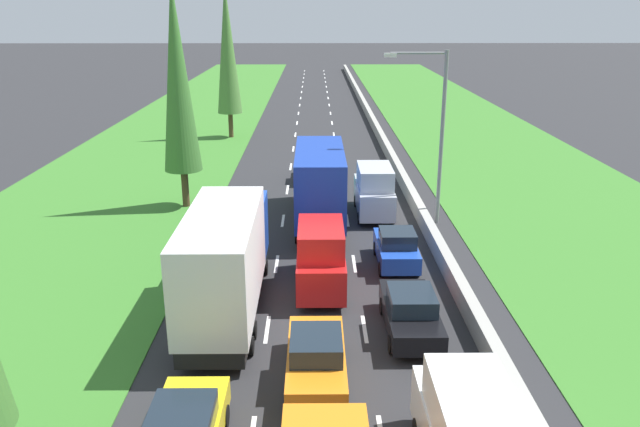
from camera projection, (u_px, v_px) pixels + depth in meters
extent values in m
plane|color=#28282B|center=(315.00, 129.00, 59.34)|extent=(300.00, 300.00, 0.00)
cube|color=#387528|center=(182.00, 129.00, 59.22)|extent=(14.00, 140.00, 0.04)
cube|color=#387528|center=(464.00, 128.00, 59.47)|extent=(14.00, 140.00, 0.04)
cube|color=#9E9B93|center=(374.00, 124.00, 59.26)|extent=(0.44, 120.00, 0.85)
cube|color=white|center=(267.00, 329.00, 22.31)|extent=(0.14, 2.00, 0.01)
cube|color=white|center=(277.00, 264.00, 28.01)|extent=(0.14, 2.00, 0.01)
cube|color=white|center=(283.00, 221.00, 33.70)|extent=(0.14, 2.00, 0.01)
cube|color=white|center=(287.00, 190.00, 39.40)|extent=(0.14, 2.00, 0.01)
cube|color=white|center=(291.00, 167.00, 45.09)|extent=(0.14, 2.00, 0.01)
cube|color=white|center=(293.00, 149.00, 50.79)|extent=(0.14, 2.00, 0.01)
cube|color=white|center=(295.00, 135.00, 56.48)|extent=(0.14, 2.00, 0.01)
cube|color=white|center=(297.00, 123.00, 62.17)|extent=(0.14, 2.00, 0.01)
cube|color=white|center=(298.00, 113.00, 67.87)|extent=(0.14, 2.00, 0.01)
cube|color=white|center=(300.00, 105.00, 73.56)|extent=(0.14, 2.00, 0.01)
cube|color=white|center=(301.00, 98.00, 79.26)|extent=(0.14, 2.00, 0.01)
cube|color=white|center=(302.00, 92.00, 84.95)|extent=(0.14, 2.00, 0.01)
cube|color=white|center=(302.00, 87.00, 90.65)|extent=(0.14, 2.00, 0.01)
cube|color=white|center=(303.00, 82.00, 96.34)|extent=(0.14, 2.00, 0.01)
cube|color=white|center=(304.00, 78.00, 102.04)|extent=(0.14, 2.00, 0.01)
cube|color=white|center=(304.00, 74.00, 107.73)|extent=(0.14, 2.00, 0.01)
cube|color=white|center=(305.00, 71.00, 113.43)|extent=(0.14, 2.00, 0.01)
cube|color=white|center=(365.00, 329.00, 22.34)|extent=(0.14, 2.00, 0.01)
cube|color=white|center=(354.00, 264.00, 28.04)|extent=(0.14, 2.00, 0.01)
cube|color=white|center=(347.00, 220.00, 33.73)|extent=(0.14, 2.00, 0.01)
cube|color=white|center=(343.00, 190.00, 39.43)|extent=(0.14, 2.00, 0.01)
cube|color=white|center=(339.00, 167.00, 45.12)|extent=(0.14, 2.00, 0.01)
cube|color=white|center=(336.00, 149.00, 50.82)|extent=(0.14, 2.00, 0.01)
cube|color=white|center=(334.00, 135.00, 56.51)|extent=(0.14, 2.00, 0.01)
cube|color=white|center=(332.00, 123.00, 62.21)|extent=(0.14, 2.00, 0.01)
cube|color=white|center=(330.00, 113.00, 67.90)|extent=(0.14, 2.00, 0.01)
cube|color=white|center=(329.00, 105.00, 73.60)|extent=(0.14, 2.00, 0.01)
cube|color=white|center=(328.00, 98.00, 79.29)|extent=(0.14, 2.00, 0.01)
cube|color=white|center=(327.00, 92.00, 84.98)|extent=(0.14, 2.00, 0.01)
cube|color=white|center=(326.00, 87.00, 90.68)|extent=(0.14, 2.00, 0.01)
cube|color=white|center=(326.00, 82.00, 96.37)|extent=(0.14, 2.00, 0.01)
cube|color=white|center=(325.00, 78.00, 102.07)|extent=(0.14, 2.00, 0.01)
cube|color=white|center=(324.00, 74.00, 107.76)|extent=(0.14, 2.00, 0.01)
cube|color=white|center=(324.00, 71.00, 113.46)|extent=(0.14, 2.00, 0.01)
cube|color=#19232D|center=(181.00, 421.00, 15.25)|extent=(1.56, 1.90, 0.60)
cylinder|color=black|center=(166.00, 417.00, 17.03)|extent=(0.22, 0.64, 0.64)
cylinder|color=black|center=(224.00, 417.00, 17.05)|extent=(0.22, 0.64, 0.64)
cube|color=black|center=(229.00, 295.00, 23.62)|extent=(2.20, 9.40, 0.56)
cube|color=#1E47B7|center=(238.00, 226.00, 26.56)|extent=(2.40, 2.20, 2.50)
cube|color=silver|center=(222.00, 259.00, 21.97)|extent=(2.44, 7.20, 3.30)
cylinder|color=black|center=(213.00, 267.00, 26.83)|extent=(0.22, 0.64, 0.64)
cylinder|color=black|center=(265.00, 267.00, 26.85)|extent=(0.22, 0.64, 0.64)
cylinder|color=black|center=(189.00, 330.00, 21.63)|extent=(0.22, 0.64, 0.64)
cylinder|color=black|center=(253.00, 330.00, 21.65)|extent=(0.22, 0.64, 0.64)
cylinder|color=black|center=(183.00, 346.00, 20.61)|extent=(0.22, 0.64, 0.64)
cylinder|color=black|center=(250.00, 346.00, 20.63)|extent=(0.22, 0.64, 0.64)
cube|color=orange|center=(316.00, 361.00, 19.06)|extent=(1.76, 4.50, 0.72)
cube|color=#19232D|center=(316.00, 345.00, 18.71)|extent=(1.56, 1.90, 0.60)
cylinder|color=black|center=(292.00, 348.00, 20.49)|extent=(0.22, 0.64, 0.64)
cylinder|color=black|center=(340.00, 348.00, 20.51)|extent=(0.22, 0.64, 0.64)
cylinder|color=black|center=(289.00, 398.00, 17.84)|extent=(0.22, 0.64, 0.64)
cylinder|color=black|center=(344.00, 398.00, 17.86)|extent=(0.22, 0.64, 0.64)
cube|color=red|center=(321.00, 265.00, 25.32)|extent=(1.90, 4.90, 1.40)
cube|color=red|center=(321.00, 239.00, 24.65)|extent=(1.80, 3.10, 1.10)
cylinder|color=black|center=(300.00, 266.00, 26.98)|extent=(0.22, 0.64, 0.64)
cylinder|color=black|center=(340.00, 266.00, 26.99)|extent=(0.22, 0.64, 0.64)
cylinder|color=black|center=(299.00, 297.00, 24.10)|extent=(0.22, 0.64, 0.64)
cylinder|color=black|center=(344.00, 297.00, 24.11)|extent=(0.22, 0.64, 0.64)
cube|color=black|center=(320.00, 211.00, 33.41)|extent=(2.20, 9.40, 0.56)
cube|color=teal|center=(319.00, 167.00, 36.35)|extent=(2.40, 2.20, 2.50)
cube|color=#19389E|center=(320.00, 182.00, 31.76)|extent=(2.44, 7.20, 3.30)
cylinder|color=black|center=(300.00, 198.00, 36.62)|extent=(0.22, 0.64, 0.64)
cylinder|color=black|center=(338.00, 198.00, 36.64)|extent=(0.22, 0.64, 0.64)
cylinder|color=black|center=(298.00, 230.00, 31.42)|extent=(0.22, 0.64, 0.64)
cylinder|color=black|center=(342.00, 229.00, 31.44)|extent=(0.22, 0.64, 0.64)
cylinder|color=black|center=(297.00, 237.00, 30.40)|extent=(0.22, 0.64, 0.64)
cylinder|color=black|center=(343.00, 237.00, 30.42)|extent=(0.22, 0.64, 0.64)
cube|color=white|center=(473.00, 410.00, 14.16)|extent=(1.80, 3.10, 1.10)
cube|color=black|center=(410.00, 315.00, 21.93)|extent=(1.76, 4.50, 0.72)
cube|color=#19232D|center=(412.00, 300.00, 21.58)|extent=(1.56, 1.90, 0.60)
cylinder|color=black|center=(383.00, 306.00, 23.36)|extent=(0.22, 0.64, 0.64)
cylinder|color=black|center=(426.00, 306.00, 23.37)|extent=(0.22, 0.64, 0.64)
cylinder|color=black|center=(392.00, 344.00, 20.71)|extent=(0.22, 0.64, 0.64)
cylinder|color=black|center=(440.00, 344.00, 20.73)|extent=(0.22, 0.64, 0.64)
cube|color=#1E47B7|center=(396.00, 250.00, 27.71)|extent=(1.68, 3.90, 0.76)
cube|color=#19232D|center=(398.00, 238.00, 27.21)|extent=(1.52, 1.60, 0.64)
cylinder|color=black|center=(376.00, 248.00, 28.97)|extent=(0.22, 0.64, 0.64)
cylinder|color=black|center=(409.00, 248.00, 28.99)|extent=(0.22, 0.64, 0.64)
cylinder|color=black|center=(382.00, 269.00, 26.68)|extent=(0.22, 0.64, 0.64)
cylinder|color=black|center=(417.00, 269.00, 26.69)|extent=(0.22, 0.64, 0.64)
cube|color=#1E47B7|center=(312.00, 169.00, 41.58)|extent=(1.68, 3.90, 0.76)
cube|color=#19232D|center=(312.00, 160.00, 41.08)|extent=(1.52, 1.60, 0.64)
cylinder|color=black|center=(302.00, 170.00, 42.84)|extent=(0.22, 0.64, 0.64)
cylinder|color=black|center=(324.00, 170.00, 42.86)|extent=(0.22, 0.64, 0.64)
cylinder|color=black|center=(301.00, 180.00, 40.55)|extent=(0.22, 0.64, 0.64)
cylinder|color=black|center=(324.00, 179.00, 40.56)|extent=(0.22, 0.64, 0.64)
cube|color=silver|center=(374.00, 197.00, 34.40)|extent=(1.90, 4.90, 1.40)
cube|color=silver|center=(375.00, 177.00, 33.72)|extent=(1.80, 3.10, 1.10)
cylinder|color=black|center=(356.00, 201.00, 36.06)|extent=(0.22, 0.64, 0.64)
cylinder|color=black|center=(386.00, 201.00, 36.07)|extent=(0.22, 0.64, 0.64)
cylinder|color=black|center=(360.00, 218.00, 33.17)|extent=(0.22, 0.64, 0.64)
cylinder|color=black|center=(392.00, 218.00, 33.19)|extent=(0.22, 0.64, 0.64)
cylinder|color=#4C3823|center=(185.00, 188.00, 35.76)|extent=(0.40, 0.40, 2.20)
cone|color=#3D752D|center=(177.00, 76.00, 33.77)|extent=(2.12, 2.12, 10.45)
cylinder|color=#4C3823|center=(231.00, 125.00, 54.97)|extent=(0.40, 0.40, 2.20)
cone|color=#4C7F38|center=(227.00, 48.00, 52.89)|extent=(2.13, 2.13, 11.02)
cylinder|color=gray|center=(442.00, 140.00, 31.99)|extent=(0.20, 0.20, 9.00)
cylinder|color=gray|center=(419.00, 53.00, 30.61)|extent=(2.80, 0.12, 0.12)
cube|color=silver|center=(390.00, 55.00, 30.63)|extent=(0.60, 0.28, 0.20)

